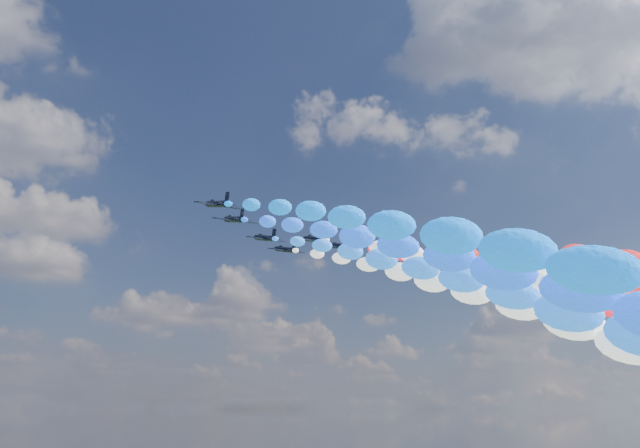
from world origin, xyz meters
TOP-DOWN VIEW (x-y plane):
  - jet_0 at (-26.89, -5.66)m, footprint 8.53×11.51m
  - trail_0 at (-26.89, -69.27)m, footprint 6.08×124.19m
  - jet_1 at (-19.87, 2.61)m, footprint 8.68×11.63m
  - trail_1 at (-19.87, -61.00)m, footprint 6.08×124.19m
  - jet_2 at (-7.71, 13.41)m, footprint 8.53×11.51m
  - trail_2 at (-7.71, -50.20)m, footprint 6.08×124.19m
  - jet_3 at (1.66, 8.92)m, footprint 8.46×11.46m
  - trail_3 at (1.66, -54.69)m, footprint 6.08×124.19m
  - jet_4 at (1.45, 21.19)m, footprint 8.71×11.65m
  - trail_4 at (1.45, -42.42)m, footprint 6.08×124.19m
  - jet_5 at (9.68, 11.80)m, footprint 8.83×11.73m
  - trail_5 at (9.68, -51.81)m, footprint 6.08×124.19m
  - jet_6 at (19.24, 4.76)m, footprint 8.99×11.84m
  - jet_7 at (26.14, -6.24)m, footprint 8.56×11.53m

SIDE VIEW (x-z plane):
  - trail_0 at x=-26.89m, z-range 48.29..94.81m
  - trail_1 at x=-19.87m, z-range 48.29..94.81m
  - trail_2 at x=-7.71m, z-range 48.29..94.81m
  - trail_3 at x=1.66m, z-range 48.29..94.81m
  - trail_4 at x=1.45m, z-range 48.29..94.81m
  - trail_5 at x=9.68m, z-range 48.29..94.81m
  - jet_0 at x=-26.89m, z-range 90.39..95.26m
  - jet_1 at x=-19.87m, z-range 90.39..95.26m
  - jet_2 at x=-7.71m, z-range 90.39..95.26m
  - jet_3 at x=1.66m, z-range 90.39..95.26m
  - jet_4 at x=1.45m, z-range 90.39..95.26m
  - jet_5 at x=9.68m, z-range 90.39..95.26m
  - jet_6 at x=19.24m, z-range 90.39..95.26m
  - jet_7 at x=26.14m, z-range 90.39..95.26m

